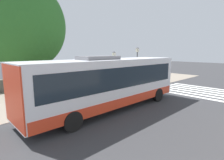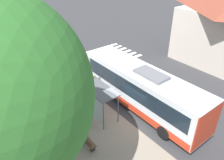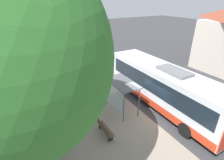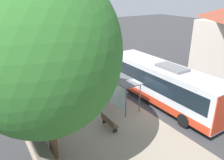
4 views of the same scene
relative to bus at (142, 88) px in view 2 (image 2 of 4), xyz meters
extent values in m
plane|color=#353538|center=(-1.99, -0.53, -1.82)|extent=(120.00, 120.00, 0.00)
cube|color=gray|center=(-6.49, -0.53, -1.81)|extent=(9.00, 44.00, 0.02)
cube|color=silver|center=(3.01, 7.48, -1.82)|extent=(9.00, 0.50, 0.01)
cube|color=silver|center=(3.01, 8.43, -1.82)|extent=(9.00, 0.50, 0.01)
cube|color=silver|center=(3.01, 9.38, -1.82)|extent=(9.00, 0.50, 0.01)
cube|color=silver|center=(3.01, 10.33, -1.82)|extent=(9.00, 0.50, 0.01)
cube|color=silver|center=(3.01, 11.28, -1.82)|extent=(9.00, 0.50, 0.01)
cube|color=silver|center=(3.01, 12.23, -1.82)|extent=(9.00, 0.50, 0.01)
cube|color=silver|center=(0.00, 0.02, 0.05)|extent=(2.63, 11.35, 2.84)
cube|color=black|center=(0.00, 0.02, 0.42)|extent=(2.67, 10.44, 1.25)
cube|color=red|center=(0.00, 0.02, -1.09)|extent=(2.67, 11.12, 0.57)
cube|color=red|center=(0.00, -5.63, 0.05)|extent=(2.67, 0.06, 2.73)
cube|color=black|center=(0.00, 5.65, 1.18)|extent=(1.97, 0.08, 0.40)
cube|color=slate|center=(0.00, -0.83, 1.58)|extent=(1.32, 2.50, 0.22)
cylinder|color=black|center=(-1.24, 3.99, -1.32)|extent=(0.30, 1.00, 1.00)
cylinder|color=black|center=(1.24, 3.99, -1.32)|extent=(0.30, 1.00, 1.00)
cylinder|color=black|center=(-1.24, -3.50, -1.32)|extent=(0.30, 1.00, 1.00)
cylinder|color=black|center=(1.24, -3.50, -1.32)|extent=(0.30, 1.00, 1.00)
cylinder|color=#515459|center=(-2.63, -0.32, -0.61)|extent=(0.08, 0.08, 2.42)
cylinder|color=#515459|center=(-2.63, 2.35, -0.61)|extent=(0.08, 0.08, 2.42)
cylinder|color=#515459|center=(-3.94, -0.32, -0.61)|extent=(0.08, 0.08, 2.42)
cylinder|color=#515459|center=(-3.94, 2.35, -0.61)|extent=(0.08, 0.08, 2.42)
cube|color=#515459|center=(-3.28, 1.02, 0.64)|extent=(1.61, 2.97, 0.08)
cube|color=silver|center=(-3.92, 1.02, -0.49)|extent=(0.03, 2.40, 1.93)
cylinder|color=#2D3347|center=(-1.72, 4.28, -1.41)|extent=(0.12, 0.12, 0.82)
cylinder|color=#2D3347|center=(-1.56, 4.28, -1.41)|extent=(0.12, 0.12, 0.82)
cube|color=gray|center=(-1.64, 4.28, -0.68)|extent=(0.34, 0.22, 0.66)
sphere|color=tan|center=(-1.64, 4.28, -0.23)|extent=(0.23, 0.23, 0.23)
cube|color=brown|center=(-5.66, -0.83, -1.37)|extent=(0.40, 1.71, 0.06)
cube|color=brown|center=(-5.83, -0.83, -1.14)|extent=(0.04, 1.71, 0.40)
cube|color=black|center=(-5.66, -1.51, -1.60)|extent=(0.32, 0.06, 0.45)
cube|color=black|center=(-5.66, -0.14, -1.60)|extent=(0.32, 0.06, 0.45)
cylinder|color=#4C4C51|center=(-2.86, 3.28, -1.74)|extent=(0.24, 0.24, 0.16)
cylinder|color=#4C4C51|center=(-2.86, 3.28, -0.15)|extent=(0.10, 0.10, 3.33)
cube|color=silver|center=(-2.86, 3.28, 1.69)|extent=(0.24, 0.24, 0.35)
pyramid|color=#4C4C51|center=(-2.86, 3.28, 1.93)|extent=(0.28, 0.28, 0.14)
cylinder|color=#4C4C51|center=(-2.71, 6.39, -1.74)|extent=(0.24, 0.24, 0.16)
cylinder|color=#4C4C51|center=(-2.71, 6.39, 0.05)|extent=(0.10, 0.10, 3.74)
cube|color=silver|center=(-2.71, 6.39, 2.10)|extent=(0.24, 0.24, 0.35)
pyramid|color=#4C4C51|center=(-2.71, 6.39, 2.34)|extent=(0.28, 0.28, 0.14)
camera|label=1|loc=(8.21, -7.60, 1.94)|focal=28.00mm
camera|label=2|loc=(-10.68, -9.91, 9.18)|focal=35.00mm
camera|label=3|loc=(-9.67, -8.82, 6.42)|focal=28.00mm
camera|label=4|loc=(-12.45, -11.79, 6.97)|focal=35.00mm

